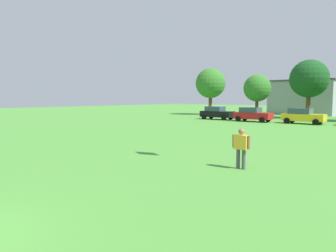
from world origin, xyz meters
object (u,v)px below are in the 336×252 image
(adult_bystander, at_px, (241,145))
(parked_car_black_0, at_px, (217,113))
(tree_center, at_px, (309,79))
(parked_car_yellow_2, at_px, (303,116))
(parked_car_red_1, at_px, (252,114))
(tree_far_left, at_px, (211,83))
(tree_left, at_px, (257,88))

(adult_bystander, bearing_deg, parked_car_black_0, -58.17)
(adult_bystander, relative_size, tree_center, 0.21)
(adult_bystander, distance_m, parked_car_yellow_2, 24.20)
(adult_bystander, distance_m, parked_car_red_1, 25.30)
(adult_bystander, height_order, tree_center, tree_center)
(adult_bystander, distance_m, tree_far_left, 39.65)
(tree_far_left, height_order, tree_left, tree_far_left)
(parked_car_yellow_2, height_order, tree_center, tree_center)
(parked_car_yellow_2, bearing_deg, tree_center, 102.08)
(adult_bystander, relative_size, tree_left, 0.26)
(tree_left, bearing_deg, parked_car_yellow_2, -44.26)
(parked_car_yellow_2, bearing_deg, parked_car_black_0, -179.75)
(tree_left, bearing_deg, tree_center, 4.70)
(tree_far_left, distance_m, tree_center, 15.27)
(adult_bystander, xyz_separation_m, parked_car_black_0, (-15.08, 23.74, -0.11))
(parked_car_black_0, bearing_deg, tree_far_left, 125.91)
(parked_car_red_1, xyz_separation_m, tree_left, (-3.53, 9.34, 3.35))
(parked_car_black_0, distance_m, tree_left, 9.61)
(tree_far_left, bearing_deg, adult_bystander, -56.57)
(parked_car_yellow_2, height_order, tree_left, tree_left)
(parked_car_yellow_2, xyz_separation_m, tree_far_left, (-17.28, 9.12, 4.31))
(parked_car_red_1, distance_m, tree_center, 11.44)
(tree_left, height_order, tree_center, tree_center)
(parked_car_red_1, height_order, parked_car_yellow_2, same)
(parked_car_red_1, height_order, tree_center, tree_center)
(parked_car_black_0, relative_size, tree_center, 0.54)
(parked_car_red_1, relative_size, parked_car_yellow_2, 1.00)
(parked_car_red_1, xyz_separation_m, parked_car_yellow_2, (5.52, 0.53, 0.00))
(parked_car_black_0, distance_m, tree_far_left, 12.11)
(adult_bystander, height_order, tree_far_left, tree_far_left)
(parked_car_yellow_2, bearing_deg, tree_left, 135.74)
(parked_car_red_1, bearing_deg, tree_far_left, 140.63)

